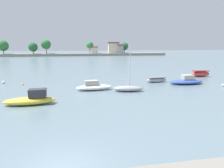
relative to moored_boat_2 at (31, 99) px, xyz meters
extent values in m
ellipsoid|color=yellow|center=(-0.16, -0.01, -0.15)|extent=(5.11, 1.81, 0.78)
cube|color=#333338|center=(0.67, 0.03, 0.64)|extent=(1.71, 1.11, 0.79)
cube|color=black|center=(1.50, 0.07, 0.72)|extent=(0.12, 0.94, 0.56)
ellipsoid|color=white|center=(6.83, 5.31, -0.17)|extent=(4.87, 1.86, 0.74)
cube|color=#BCB2A3|center=(6.47, 5.29, 0.49)|extent=(1.75, 1.01, 0.57)
cube|color=black|center=(7.32, 5.34, 0.55)|extent=(0.12, 0.83, 0.40)
ellipsoid|color=#9E9EA3|center=(11.16, 3.83, -0.16)|extent=(4.07, 1.97, 0.76)
cylinder|color=silver|center=(11.34, 3.80, 2.83)|extent=(0.10, 0.10, 5.22)
cylinder|color=#B7B7BC|center=(10.44, 3.93, 0.96)|extent=(1.45, 0.29, 0.08)
ellipsoid|color=#9E9EA3|center=(17.24, 9.05, -0.19)|extent=(3.60, 1.34, 0.70)
cube|color=slate|center=(17.24, 9.05, 0.24)|extent=(2.88, 1.11, 0.15)
ellipsoid|color=#3856A8|center=(21.17, 6.87, -0.16)|extent=(5.45, 2.13, 0.75)
cube|color=#BCB2A3|center=(21.34, 6.87, 0.56)|extent=(1.69, 1.17, 0.67)
cube|color=black|center=(22.18, 6.86, 0.62)|extent=(0.09, 1.05, 0.47)
ellipsoid|color=#C63833|center=(27.65, 12.89, -0.02)|extent=(3.82, 1.29, 1.02)
cube|color=maroon|center=(27.65, 12.89, 0.57)|extent=(3.06, 1.08, 0.16)
sphere|color=yellow|center=(-3.48, 10.48, -0.40)|extent=(0.28, 0.28, 0.28)
sphere|color=white|center=(25.46, 4.27, -0.34)|extent=(0.39, 0.39, 0.39)
sphere|color=white|center=(-6.78, 12.18, -0.32)|extent=(0.42, 0.42, 0.42)
cube|color=gray|center=(3.78, 91.10, 0.12)|extent=(102.57, 9.10, 1.30)
cube|color=beige|center=(14.43, 91.15, 2.34)|extent=(3.02, 4.13, 3.15)
cube|color=#995B42|center=(14.43, 91.15, 4.27)|extent=(3.33, 4.55, 0.70)
cube|color=beige|center=(25.30, 91.88, 3.52)|extent=(5.77, 3.80, 5.50)
cube|color=brown|center=(25.30, 91.88, 6.62)|extent=(6.34, 4.18, 0.70)
cube|color=#99939E|center=(29.06, 91.31, 2.88)|extent=(3.12, 5.15, 4.22)
cube|color=brown|center=(29.06, 91.31, 5.34)|extent=(3.43, 5.67, 0.70)
cylinder|color=brown|center=(11.75, 91.33, 2.25)|extent=(0.36, 0.36, 2.96)
sphere|color=#387A3D|center=(11.75, 91.33, 5.34)|extent=(4.02, 4.02, 4.02)
cylinder|color=brown|center=(-18.29, 89.69, 1.56)|extent=(0.36, 0.36, 1.58)
sphere|color=#235B2D|center=(-18.29, 89.69, 4.26)|extent=(4.79, 4.79, 4.79)
cylinder|color=brown|center=(-11.86, 91.43, 2.19)|extent=(0.36, 0.36, 2.84)
sphere|color=#2D6B33|center=(-11.86, 91.43, 5.67)|extent=(5.18, 5.18, 5.18)
cylinder|color=brown|center=(-33.20, 90.46, 1.79)|extent=(0.36, 0.36, 2.04)
sphere|color=#2D6B33|center=(-33.20, 90.46, 5.03)|extent=(5.54, 5.54, 5.54)
cylinder|color=brown|center=(32.04, 92.67, 1.76)|extent=(0.36, 0.36, 1.99)
sphere|color=#235B2D|center=(32.04, 92.67, 4.59)|extent=(4.57, 4.57, 4.57)
camera|label=1|loc=(4.79, -20.01, 5.41)|focal=31.04mm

